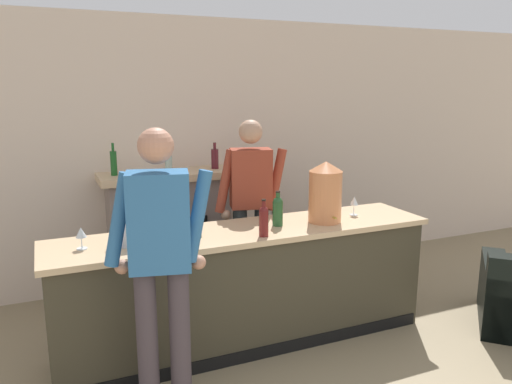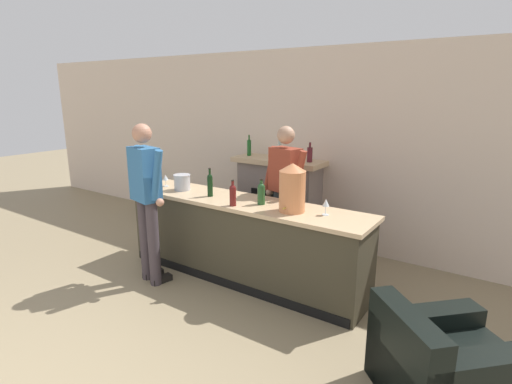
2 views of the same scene
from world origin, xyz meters
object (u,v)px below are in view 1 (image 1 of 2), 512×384
at_px(person_customer, 161,263).
at_px(wine_glass_by_dispenser, 81,234).
at_px(fireplace_stone, 170,230).
at_px(copper_dispenser, 325,192).
at_px(wine_bottle_chardonnay_pale, 264,220).
at_px(wine_bottle_rose_blush, 197,218).
at_px(wine_bottle_riesling_slim, 278,210).
at_px(wine_glass_near_bucket, 354,202).
at_px(ice_bucket_steel, 129,231).
at_px(person_bartender, 251,208).

bearing_deg(person_customer, wine_glass_by_dispenser, 121.02).
distance_m(fireplace_stone, copper_dispenser, 1.79).
height_order(wine_bottle_chardonnay_pale, wine_glass_by_dispenser, wine_bottle_chardonnay_pale).
bearing_deg(wine_bottle_rose_blush, person_customer, -124.14).
xyz_separation_m(wine_bottle_riesling_slim, wine_glass_near_bucket, (0.75, 0.03, -0.01)).
relative_size(person_customer, wine_glass_near_bucket, 11.01).
distance_m(wine_bottle_riesling_slim, wine_bottle_rose_blush, 0.69).
bearing_deg(ice_bucket_steel, copper_dispenser, -1.10).
xyz_separation_m(wine_bottle_rose_blush, wine_glass_by_dispenser, (-0.81, 0.06, -0.04)).
xyz_separation_m(copper_dispenser, wine_bottle_rose_blush, (-1.10, -0.01, -0.11)).
relative_size(fireplace_stone, ice_bucket_steel, 7.25).
distance_m(wine_glass_by_dispenser, wine_glass_near_bucket, 2.25).
distance_m(wine_bottle_rose_blush, wine_glass_by_dispenser, 0.81).
bearing_deg(wine_glass_by_dispenser, wine_glass_near_bucket, 0.69).
distance_m(wine_bottle_chardonnay_pale, wine_bottle_riesling_slim, 0.31).
height_order(person_customer, wine_glass_near_bucket, person_customer).
xyz_separation_m(person_bartender, wine_glass_near_bucket, (0.76, -0.50, 0.09)).
height_order(wine_bottle_riesling_slim, wine_glass_near_bucket, wine_bottle_riesling_slim).
relative_size(person_bartender, wine_bottle_rose_blush, 5.25).
height_order(copper_dispenser, wine_glass_by_dispenser, copper_dispenser).
bearing_deg(fireplace_stone, wine_bottle_chardonnay_pale, -77.37).
distance_m(fireplace_stone, wine_glass_by_dispenser, 1.68).
xyz_separation_m(wine_bottle_rose_blush, wine_glass_near_bucket, (1.44, 0.09, -0.03)).
distance_m(copper_dispenser, wine_glass_by_dispenser, 1.92).
height_order(fireplace_stone, wine_bottle_riesling_slim, fireplace_stone).
relative_size(person_bartender, wine_glass_by_dispenser, 11.47).
distance_m(ice_bucket_steel, wine_bottle_riesling_slim, 1.18).
relative_size(fireplace_stone, person_customer, 0.84).
relative_size(person_customer, ice_bucket_steel, 8.64).
distance_m(copper_dispenser, ice_bucket_steel, 1.60).
relative_size(ice_bucket_steel, wine_glass_near_bucket, 1.27).
height_order(person_customer, person_bartender, person_customer).
height_order(copper_dispenser, wine_bottle_riesling_slim, copper_dispenser).
distance_m(person_customer, wine_bottle_riesling_slim, 1.28).
bearing_deg(wine_bottle_riesling_slim, wine_bottle_rose_blush, -175.60).
bearing_deg(copper_dispenser, wine_glass_near_bucket, 13.07).
bearing_deg(wine_glass_by_dispenser, person_customer, -58.98).
distance_m(person_customer, wine_bottle_rose_blush, 0.74).
distance_m(fireplace_stone, wine_bottle_rose_blush, 1.47).
bearing_deg(fireplace_stone, ice_bucket_steel, -114.45).
bearing_deg(ice_bucket_steel, person_customer, -82.76).
bearing_deg(wine_bottle_chardonnay_pale, wine_bottle_rose_blush, 160.18).
distance_m(person_bartender, wine_bottle_riesling_slim, 0.54).
height_order(person_bartender, wine_bottle_chardonnay_pale, person_bartender).
bearing_deg(ice_bucket_steel, wine_bottle_rose_blush, -4.41).
xyz_separation_m(ice_bucket_steel, wine_bottle_chardonnay_pale, (0.96, -0.21, 0.03)).
distance_m(person_bartender, wine_glass_near_bucket, 0.92).
bearing_deg(wine_glass_near_bucket, wine_bottle_chardonnay_pale, -165.36).
distance_m(copper_dispenser, wine_bottle_chardonnay_pale, 0.67).
distance_m(wine_bottle_chardonnay_pale, wine_glass_by_dispenser, 1.30).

